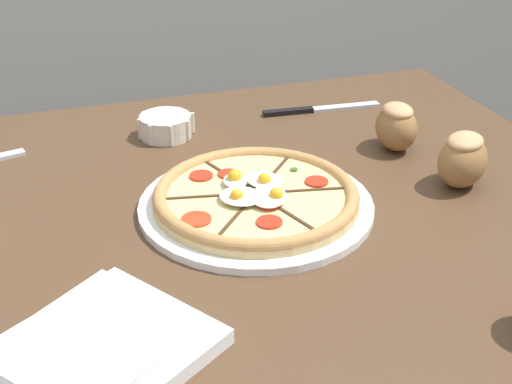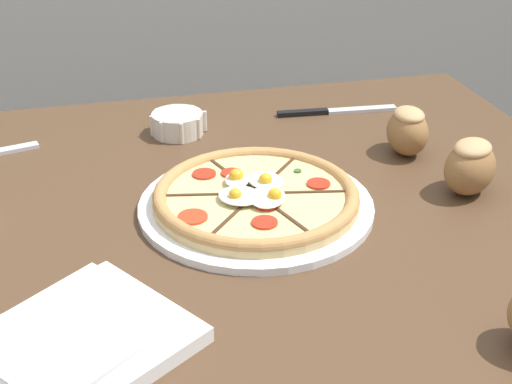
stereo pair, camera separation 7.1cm
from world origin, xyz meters
name	(u,v)px [view 2 (the right image)]	position (x,y,z in m)	size (l,w,h in m)	color
dining_table	(239,260)	(0.00, 0.00, 0.67)	(1.20, 0.97, 0.78)	#513823
pizza	(256,199)	(0.02, -0.02, 0.80)	(0.36, 0.36, 0.05)	white
ramekin_bowl	(178,123)	(-0.05, 0.29, 0.80)	(0.10, 0.10, 0.04)	silver
napkin_folded	(76,341)	(-0.25, -0.29, 0.79)	(0.31, 0.30, 0.04)	white
bread_piece_near	(470,166)	(0.36, -0.05, 0.82)	(0.12, 0.12, 0.09)	olive
bread_piece_mid	(408,130)	(0.33, 0.11, 0.82)	(0.08, 0.10, 0.08)	olive
knife_main	(335,111)	(0.27, 0.32, 0.78)	(0.24, 0.04, 0.01)	silver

